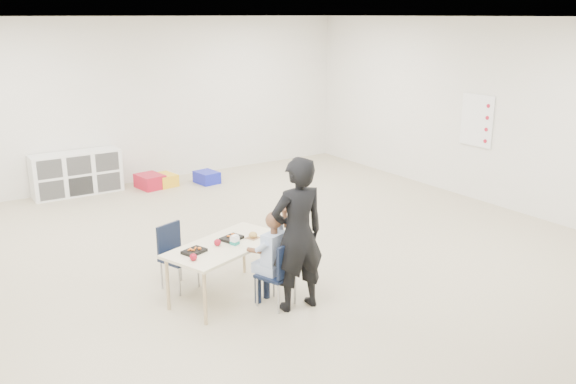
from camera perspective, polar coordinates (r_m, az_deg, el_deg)
room at (r=6.80m, az=-0.56°, el=4.17°), size 9.00×9.02×2.80m
table at (r=6.36m, az=-5.80°, el=-7.26°), size 1.40×1.02×0.58m
chair_near at (r=6.12m, az=-1.13°, el=-7.60°), size 0.42×0.41×0.69m
chair_far at (r=6.60m, az=-10.15°, el=-6.05°), size 0.42×0.41×0.69m
child at (r=6.05m, az=-1.15°, el=-5.87°), size 0.59×0.59×1.10m
lunch_tray_near at (r=6.36m, az=-5.29°, el=-4.33°), size 0.26×0.22×0.03m
lunch_tray_far at (r=6.07m, az=-8.77°, el=-5.51°), size 0.26×0.22×0.03m
milk_carton at (r=6.20m, az=-5.01°, el=-4.54°), size 0.09×0.09×0.10m
bread_roll at (r=6.38m, az=-3.30°, el=-4.03°), size 0.09×0.09×0.07m
apple_near at (r=6.20m, az=-6.63°, el=-4.71°), size 0.07×0.07×0.07m
apple_far at (r=5.88m, az=-8.85°, el=-6.03°), size 0.07×0.07×0.07m
cubby_shelf at (r=10.45m, az=-19.16°, el=1.66°), size 1.40×0.40×0.70m
rules_poster at (r=9.91m, az=17.26°, el=6.41°), size 0.02×0.60×0.80m
adult at (r=5.92m, az=0.90°, el=-4.00°), size 0.59×0.42×1.55m
bin_red at (r=10.54m, az=-12.79°, el=0.99°), size 0.44×0.53×0.23m
bin_yellow at (r=10.64m, az=-11.47°, el=1.12°), size 0.39×0.46×0.20m
bin_blue at (r=10.69m, az=-7.61°, el=1.37°), size 0.37×0.45×0.20m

